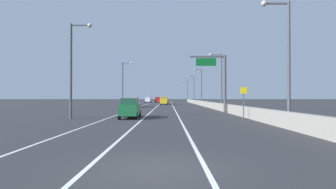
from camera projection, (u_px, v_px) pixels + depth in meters
ground_plane at (166, 105)px, 71.88m from camera, size 320.00×320.00×0.00m
lane_stripe_left at (142, 106)px, 62.87m from camera, size 0.16×130.00×0.00m
lane_stripe_center at (157, 106)px, 62.88m from camera, size 0.16×130.00×0.00m
lane_stripe_right at (172, 106)px, 62.89m from camera, size 0.16×130.00×0.00m
jersey_barrier_right at (212, 105)px, 47.91m from camera, size 0.60×120.00×1.10m
overhead_sign_gantry at (219, 76)px, 34.83m from camera, size 4.68×0.36×7.50m
speed_advisory_sign at (243, 100)px, 25.23m from camera, size 0.60×0.11×3.00m
lamp_post_right_near at (284, 53)px, 19.63m from camera, size 2.14×0.44×9.15m
lamp_post_right_second at (219, 77)px, 43.70m from camera, size 2.14×0.44×9.15m
lamp_post_right_third at (200, 84)px, 67.76m from camera, size 2.14×0.44×9.15m
lamp_post_right_fourth at (192, 87)px, 91.83m from camera, size 2.14×0.44×9.15m
lamp_post_right_fifth at (186, 89)px, 115.89m from camera, size 2.14×0.44×9.15m
lamp_post_left_near at (73, 63)px, 25.59m from camera, size 2.14×0.44×9.15m
lamp_post_left_mid at (123, 81)px, 54.47m from camera, size 2.14×0.44×9.15m
car_silver_0 at (133, 102)px, 53.99m from camera, size 1.93×4.73×2.12m
car_red_1 at (157, 100)px, 98.41m from camera, size 1.98×4.72×1.98m
car_blue_2 at (164, 101)px, 79.54m from camera, size 1.95×4.11×1.87m
car_yellow_3 at (163, 101)px, 69.98m from camera, size 1.99×4.29×2.11m
car_white_4 at (147, 100)px, 96.25m from camera, size 2.01×4.32×2.13m
car_green_5 at (129, 108)px, 26.42m from camera, size 1.85×4.64×1.97m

